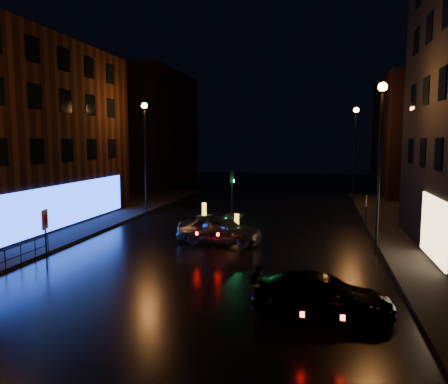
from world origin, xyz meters
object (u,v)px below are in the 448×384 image
at_px(traffic_signal, 232,211).
at_px(road_sign_left, 45,224).
at_px(bollard_far, 204,214).
at_px(silver_hatchback, 220,229).
at_px(dark_sedan, 322,295).
at_px(road_sign_right, 366,204).
at_px(bollard_near, 237,226).

bearing_deg(traffic_signal, road_sign_left, -111.73).
bearing_deg(bollard_far, silver_hatchback, -58.93).
height_order(traffic_signal, silver_hatchback, traffic_signal).
relative_size(traffic_signal, silver_hatchback, 0.75).
height_order(dark_sedan, road_sign_left, road_sign_left).
bearing_deg(road_sign_right, dark_sedan, 84.20).
relative_size(traffic_signal, road_sign_right, 1.63).
distance_m(silver_hatchback, road_sign_left, 8.92).
distance_m(bollard_far, road_sign_right, 11.46).
relative_size(traffic_signal, road_sign_left, 1.34).
height_order(silver_hatchback, dark_sedan, silver_hatchback).
bearing_deg(silver_hatchback, bollard_near, 1.95).
xyz_separation_m(dark_sedan, road_sign_right, (2.81, 15.06, 0.93)).
bearing_deg(road_sign_right, traffic_signal, -5.87).
distance_m(bollard_near, road_sign_right, 8.41).
bearing_deg(road_sign_left, traffic_signal, 52.20).
distance_m(traffic_signal, road_sign_left, 15.07).
xyz_separation_m(bollard_near, road_sign_left, (-6.61, -10.19, 1.72)).
height_order(traffic_signal, road_sign_right, traffic_signal).
bearing_deg(dark_sedan, bollard_near, 22.33).
distance_m(silver_hatchback, dark_sedan, 10.38).
bearing_deg(bollard_far, bollard_near, -40.48).
height_order(traffic_signal, bollard_far, traffic_signal).
xyz_separation_m(traffic_signal, dark_sedan, (6.29, -16.77, 0.15)).
height_order(bollard_near, road_sign_right, road_sign_right).
height_order(traffic_signal, road_sign_left, traffic_signal).
bearing_deg(bollard_near, dark_sedan, -61.73).
height_order(silver_hatchback, road_sign_left, road_sign_left).
relative_size(silver_hatchback, dark_sedan, 1.02).
relative_size(silver_hatchback, bollard_far, 3.54).
xyz_separation_m(bollard_near, bollard_far, (-3.19, 3.93, 0.01)).
xyz_separation_m(bollard_near, road_sign_right, (8.04, 2.04, 1.37)).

